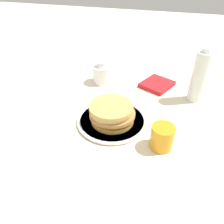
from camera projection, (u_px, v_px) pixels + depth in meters
ground_plane at (103, 125)px, 0.83m from camera, size 4.00×4.00×0.00m
plate at (112, 120)px, 0.84m from camera, size 0.27×0.27×0.01m
pancake_stack at (112, 113)px, 0.82m from camera, size 0.17×0.18×0.07m
juice_glass at (162, 137)px, 0.72m from camera, size 0.08×0.08×0.08m
cream_jug at (102, 74)px, 1.08m from camera, size 0.09×0.09×0.11m
water_bottle_near at (199, 77)px, 0.91m from camera, size 0.06×0.06×0.24m
napkin at (157, 84)px, 1.06m from camera, size 0.18×0.18×0.02m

